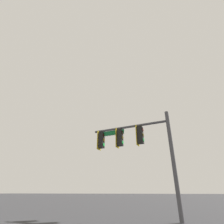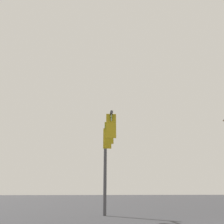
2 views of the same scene
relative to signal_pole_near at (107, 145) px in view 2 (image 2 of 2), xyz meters
The scene contains 1 object.
signal_pole_near is the anchor object (origin of this frame).
Camera 2 is at (8.33, -9.51, 1.37)m, focal length 35.00 mm.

